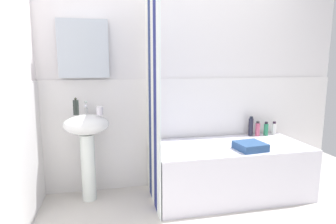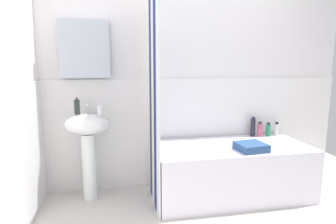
# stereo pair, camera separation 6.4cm
# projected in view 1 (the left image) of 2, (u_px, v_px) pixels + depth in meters

# --- Properties ---
(wall_back_tiled) EXTENTS (3.60, 0.18, 2.40)m
(wall_back_tiled) POSITION_uv_depth(u_px,v_px,m) (181.00, 84.00, 3.15)
(wall_back_tiled) COLOR white
(wall_back_tiled) RESTS_ON ground_plane
(wall_left_tiled) EXTENTS (0.07, 1.81, 2.40)m
(wall_left_tiled) POSITION_uv_depth(u_px,v_px,m) (3.00, 100.00, 1.95)
(wall_left_tiled) COLOR white
(wall_left_tiled) RESTS_ON ground_plane
(sink) EXTENTS (0.44, 0.34, 0.87)m
(sink) POSITION_uv_depth(u_px,v_px,m) (87.00, 138.00, 2.80)
(sink) COLOR white
(sink) RESTS_ON ground_plane
(faucet) EXTENTS (0.03, 0.12, 0.12)m
(faucet) POSITION_uv_depth(u_px,v_px,m) (86.00, 107.00, 2.83)
(faucet) COLOR silver
(faucet) RESTS_ON sink
(soap_dispenser) EXTENTS (0.05, 0.05, 0.17)m
(soap_dispenser) POSITION_uv_depth(u_px,v_px,m) (76.00, 107.00, 2.73)
(soap_dispenser) COLOR #262C29
(soap_dispenser) RESTS_ON sink
(toothbrush_cup) EXTENTS (0.06, 0.06, 0.08)m
(toothbrush_cup) POSITION_uv_depth(u_px,v_px,m) (100.00, 111.00, 2.74)
(toothbrush_cup) COLOR silver
(toothbrush_cup) RESTS_ON sink
(bathtub) EXTENTS (1.57, 0.75, 0.54)m
(bathtub) POSITION_uv_depth(u_px,v_px,m) (229.00, 170.00, 2.98)
(bathtub) COLOR white
(bathtub) RESTS_ON ground_plane
(shower_curtain) EXTENTS (0.01, 0.75, 2.00)m
(shower_curtain) POSITION_uv_depth(u_px,v_px,m) (153.00, 102.00, 2.69)
(shower_curtain) COLOR white
(shower_curtain) RESTS_ON ground_plane
(body_wash_bottle) EXTENTS (0.05, 0.05, 0.16)m
(body_wash_bottle) POSITION_uv_depth(u_px,v_px,m) (274.00, 128.00, 3.35)
(body_wash_bottle) COLOR white
(body_wash_bottle) RESTS_ON bathtub
(lotion_bottle) EXTENTS (0.05, 0.05, 0.16)m
(lotion_bottle) POSITION_uv_depth(u_px,v_px,m) (266.00, 129.00, 3.31)
(lotion_bottle) COLOR #267F54
(lotion_bottle) RESTS_ON bathtub
(shampoo_bottle) EXTENTS (0.05, 0.05, 0.17)m
(shampoo_bottle) POSITION_uv_depth(u_px,v_px,m) (258.00, 129.00, 3.29)
(shampoo_bottle) COLOR #C0506D
(shampoo_bottle) RESTS_ON bathtub
(conditioner_bottle) EXTENTS (0.05, 0.05, 0.22)m
(conditioner_bottle) POSITION_uv_depth(u_px,v_px,m) (251.00, 127.00, 3.30)
(conditioner_bottle) COLOR #232333
(conditioner_bottle) RESTS_ON bathtub
(towel_folded) EXTENTS (0.29, 0.28, 0.07)m
(towel_folded) POSITION_uv_depth(u_px,v_px,m) (250.00, 146.00, 2.76)
(towel_folded) COLOR #2D4F80
(towel_folded) RESTS_ON bathtub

